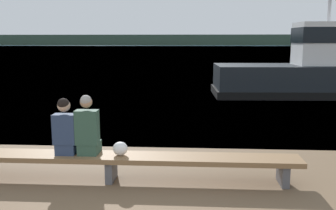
# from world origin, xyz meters

# --- Properties ---
(water_surface) EXTENTS (240.00, 240.00, 0.00)m
(water_surface) POSITION_xyz_m (0.00, 125.00, 0.00)
(water_surface) COLOR teal
(water_surface) RESTS_ON ground
(far_shoreline) EXTENTS (600.00, 12.00, 5.14)m
(far_shoreline) POSITION_xyz_m (0.00, 189.26, 2.57)
(far_shoreline) COLOR #2D3D2D
(far_shoreline) RESTS_ON ground
(bench_main) EXTENTS (6.37, 0.55, 0.44)m
(bench_main) POSITION_xyz_m (-0.36, 3.00, 0.36)
(bench_main) COLOR brown
(bench_main) RESTS_ON ground
(person_left) EXTENTS (0.38, 0.43, 0.97)m
(person_left) POSITION_xyz_m (-1.13, 3.01, 0.87)
(person_left) COLOR navy
(person_left) RESTS_ON bench_main
(person_right) EXTENTS (0.38, 0.43, 1.03)m
(person_right) POSITION_xyz_m (-0.74, 3.01, 0.88)
(person_right) COLOR #2D4C3D
(person_right) RESTS_ON bench_main
(shopping_bag) EXTENTS (0.25, 0.22, 0.23)m
(shopping_bag) POSITION_xyz_m (-0.19, 2.99, 0.56)
(shopping_bag) COLOR white
(shopping_bag) RESTS_ON bench_main
(tugboat_red) EXTENTS (9.30, 3.18, 5.16)m
(tugboat_red) POSITION_xyz_m (6.67, 13.40, 0.98)
(tugboat_red) COLOR black
(tugboat_red) RESTS_ON water_surface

